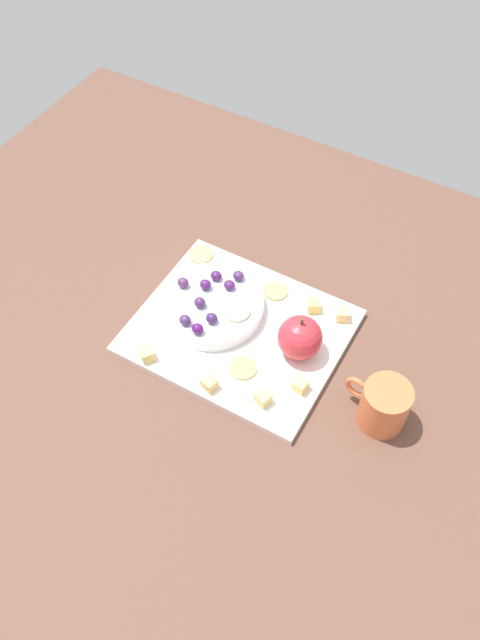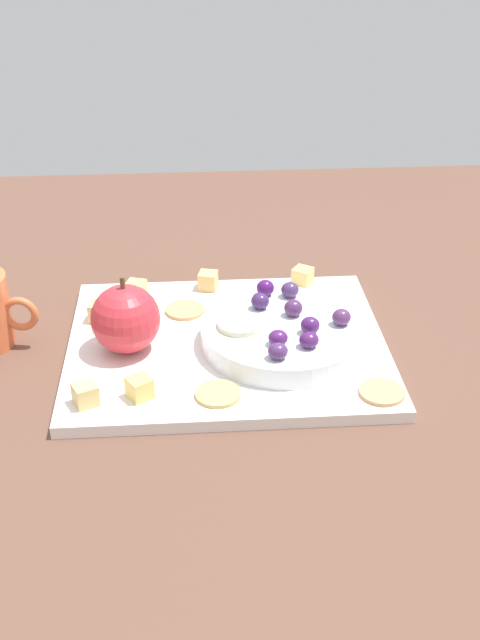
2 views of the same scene
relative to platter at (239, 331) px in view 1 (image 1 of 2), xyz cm
name	(u,v)px [view 1 (image 1 of 2)]	position (x,y,z in cm)	size (l,w,h in cm)	color
table	(249,360)	(3.25, -2.45, -2.91)	(143.56, 109.45, 4.53)	brown
platter	(239,331)	(0.00, 0.00, 0.00)	(33.65, 28.14, 1.29)	white
serving_dish	(212,306)	(-5.93, 1.18, 1.82)	(17.40, 17.40, 2.36)	white
apple_whole	(300,338)	(10.45, 0.95, 4.25)	(7.20, 7.20, 7.20)	red
apple_stem	(302,322)	(10.45, 0.95, 8.45)	(0.50, 0.50, 1.20)	brown
cheese_cube_0	(210,383)	(1.56, -12.01, 1.69)	(2.09, 2.09, 2.09)	#EDC472
cheese_cube_1	(343,314)	(13.86, 10.47, 1.69)	(2.09, 2.09, 2.09)	#EAC979
cheese_cube_2	(314,306)	(8.83, 9.75, 1.69)	(2.09, 2.09, 2.09)	#EDCF6A
cheese_cube_3	(263,398)	(10.00, -10.21, 1.69)	(2.09, 2.09, 2.09)	#E8CA74
cheese_cube_4	(147,354)	(-9.86, -12.33, 1.69)	(2.09, 2.09, 2.09)	#ECCC70
cheese_cube_5	(300,385)	(13.88, -5.36, 1.69)	(2.09, 2.09, 2.09)	#F1D475
cracker_0	(275,291)	(1.43, 10.10, 0.84)	(4.42, 4.42, 0.40)	tan
cracker_1	(201,254)	(-14.27, 10.94, 0.84)	(4.42, 4.42, 0.40)	tan
cracker_2	(243,368)	(4.40, -6.54, 0.84)	(4.42, 4.42, 0.40)	tan
grape_0	(205,285)	(-8.36, 3.09, 3.93)	(1.98, 1.78, 1.85)	#4A1E5E
grape_1	(185,320)	(-7.31, -4.88, 3.88)	(1.98, 1.78, 1.76)	#472D5D
grape_2	(197,329)	(-4.62, -5.41, 3.94)	(1.98, 1.78, 1.87)	#4A1761
grape_3	(213,317)	(-3.76, -2.10, 3.91)	(1.98, 1.78, 1.81)	#412459
grape_4	(229,285)	(-4.84, 5.09, 3.81)	(1.98, 1.78, 1.62)	#4F1F5F
grape_5	(200,302)	(-7.13, -0.65, 3.92)	(1.98, 1.78, 1.84)	#4E2958
grape_6	(183,283)	(-11.87, 1.62, 3.90)	(1.98, 1.78, 1.80)	#572D5E
grape_7	(216,276)	(-7.85, 5.76, 3.83)	(1.98, 1.78, 1.65)	#4B1E5C
grape_8	(238,276)	(-4.54, 7.62, 3.84)	(1.98, 1.78, 1.68)	#4C2D61
apple_slice_0	(236,311)	(-1.29, 1.28, 3.30)	(4.62, 4.62, 0.60)	beige
cup	(384,405)	(26.45, -3.34, 3.36)	(10.44, 7.26, 8.01)	#DE6D3F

